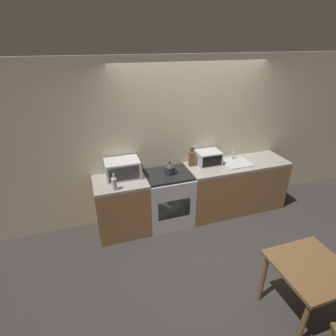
# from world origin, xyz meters

# --- Properties ---
(ground_plane) EXTENTS (16.00, 16.00, 0.00)m
(ground_plane) POSITION_xyz_m (0.00, 0.00, 0.00)
(ground_plane) COLOR #33302D
(wall_back) EXTENTS (10.00, 0.06, 2.60)m
(wall_back) POSITION_xyz_m (0.00, 1.01, 1.30)
(wall_back) COLOR beige
(wall_back) RESTS_ON ground_plane
(counter_left_run) EXTENTS (0.79, 0.62, 0.90)m
(counter_left_run) POSITION_xyz_m (-1.24, 0.67, 0.45)
(counter_left_run) COLOR olive
(counter_left_run) RESTS_ON ground_plane
(counter_right_run) EXTENTS (1.76, 0.62, 0.90)m
(counter_right_run) POSITION_xyz_m (0.76, 0.67, 0.45)
(counter_right_run) COLOR olive
(counter_right_run) RESTS_ON ground_plane
(stove_range) EXTENTS (0.72, 0.62, 0.90)m
(stove_range) POSITION_xyz_m (-0.49, 0.67, 0.45)
(stove_range) COLOR silver
(stove_range) RESTS_ON ground_plane
(kettle) EXTENTS (0.17, 0.17, 0.21)m
(kettle) POSITION_xyz_m (-0.46, 0.67, 0.99)
(kettle) COLOR #2D2D2D
(kettle) RESTS_ON stove_range
(microwave) EXTENTS (0.51, 0.35, 0.28)m
(microwave) POSITION_xyz_m (-1.17, 0.78, 1.04)
(microwave) COLOR silver
(microwave) RESTS_ON counter_left_run
(bottle) EXTENTS (0.07, 0.07, 0.25)m
(bottle) POSITION_xyz_m (-1.34, 0.45, 1.00)
(bottle) COLOR silver
(bottle) RESTS_ON counter_left_run
(knife_block) EXTENTS (0.09, 0.08, 0.32)m
(knife_block) POSITION_xyz_m (-0.03, 0.83, 1.03)
(knife_block) COLOR brown
(knife_block) RESTS_ON counter_right_run
(toaster_oven) EXTENTS (0.39, 0.31, 0.22)m
(toaster_oven) POSITION_xyz_m (0.26, 0.80, 1.01)
(toaster_oven) COLOR silver
(toaster_oven) RESTS_ON counter_right_run
(sink_basin) EXTENTS (0.46, 0.40, 0.24)m
(sink_basin) POSITION_xyz_m (0.73, 0.68, 0.92)
(sink_basin) COLOR silver
(sink_basin) RESTS_ON counter_right_run
(dining_table) EXTENTS (0.72, 0.71, 0.73)m
(dining_table) POSITION_xyz_m (0.37, -1.39, 0.62)
(dining_table) COLOR brown
(dining_table) RESTS_ON ground_plane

